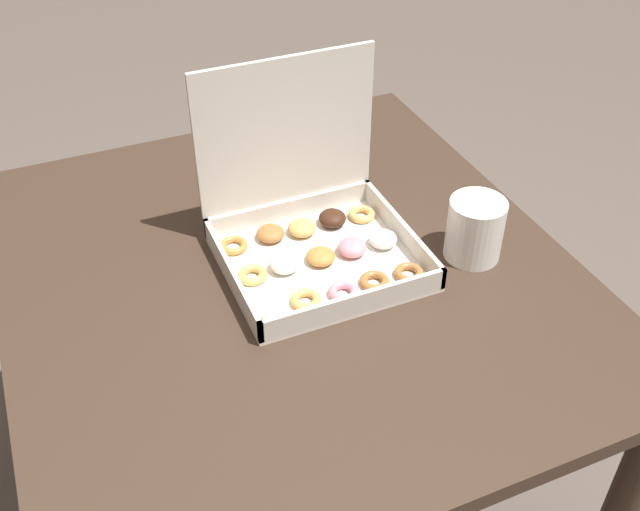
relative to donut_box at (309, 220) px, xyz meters
name	(u,v)px	position (x,y,z in m)	size (l,w,h in m)	color
dining_table	(288,312)	(-0.05, -0.03, -0.17)	(0.92, 1.01, 0.73)	#38281E
donut_box	(309,220)	(0.00, 0.00, 0.00)	(0.32, 0.29, 0.31)	silver
coffee_mug	(475,228)	(0.25, -0.12, -0.01)	(0.10, 0.10, 0.11)	white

